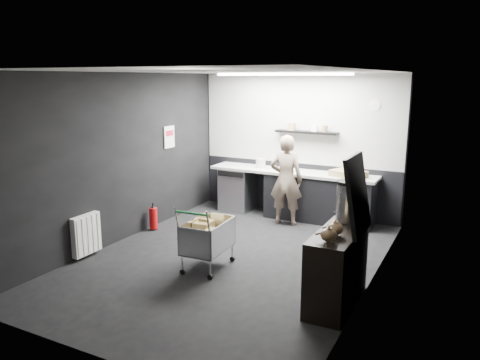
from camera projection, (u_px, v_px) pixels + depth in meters
The scene contains 22 objects.
floor at pixel (231, 259), 6.88m from camera, with size 5.50×5.50×0.00m, color black.
ceiling at pixel (230, 71), 6.31m from camera, with size 5.50×5.50×0.00m, color white.
wall_back at pixel (298, 145), 8.98m from camera, with size 5.50×5.50×0.00m, color black.
wall_front at pixel (85, 221), 4.21m from camera, with size 5.50×5.50×0.00m, color black.
wall_left at pixel (121, 158), 7.49m from camera, with size 5.50×5.50×0.00m, color black.
wall_right at pixel (374, 184), 5.70m from camera, with size 5.50×5.50×0.00m, color black.
kitchen_wall_panel at pixel (299, 119), 8.86m from camera, with size 3.95×0.02×1.70m, color beige.
dado_panel at pixel (297, 188), 9.15m from camera, with size 3.95×0.02×1.00m, color black.
floating_shelf at pixel (307, 132), 8.72m from camera, with size 1.20×0.22×0.04m, color black.
wall_clock at pixel (375, 105), 8.16m from camera, with size 0.20×0.20×0.03m, color white.
poster at pixel (169, 137), 8.57m from camera, with size 0.02×0.30×0.40m, color white.
poster_red_band at pixel (169, 133), 8.55m from camera, with size 0.01×0.22×0.10m, color red.
radiator at pixel (86, 235), 6.90m from camera, with size 0.10×0.50×0.60m, color white.
ceiling_strip at pixel (282, 74), 7.92m from camera, with size 2.40×0.20×0.04m, color white.
prep_counter at pixel (298, 194), 8.83m from camera, with size 3.20×0.61×0.90m.
person at pixel (286, 180), 8.39m from camera, with size 0.60×0.39×1.63m, color #B9A992.
shopping_cart at pixel (208, 238), 6.48m from camera, with size 0.55×0.87×0.93m.
sideboard at pixel (339, 257), 5.44m from camera, with size 0.51×1.19×1.78m.
fire_extinguisher at pixel (153, 217), 8.17m from camera, with size 0.14×0.14×0.46m.
cardboard_box at pixel (348, 174), 8.25m from camera, with size 0.56×0.42×0.11m, color #9B8552.
pink_tub at pixel (261, 163), 9.06m from camera, with size 0.18×0.18×0.18m, color beige.
white_container at pixel (288, 167), 8.76m from camera, with size 0.16×0.13×0.15m, color white.
Camera 1 is at (3.10, -5.69, 2.62)m, focal length 35.00 mm.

